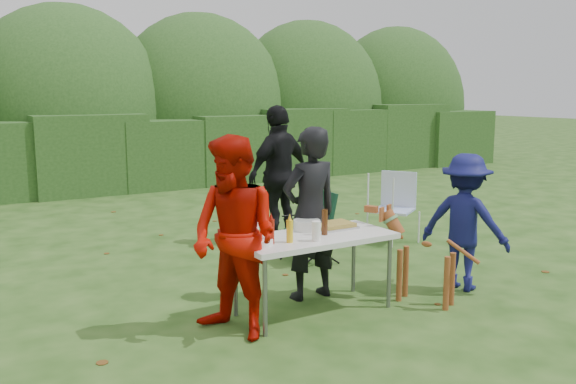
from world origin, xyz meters
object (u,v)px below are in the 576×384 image
person_red_jacket (235,238)px  paper_towel_roll (252,226)px  mustard_bottle (290,231)px  beer_bottle (325,222)px  lawn_chair (393,207)px  child (465,222)px  folding_table (314,241)px  ketchup_bottle (271,232)px  person_cook (310,214)px  camping_chair (309,227)px  person_black_puffy (279,175)px  dog (426,258)px

person_red_jacket → paper_towel_roll: 0.38m
mustard_bottle → paper_towel_roll: paper_towel_roll is taller
beer_bottle → paper_towel_roll: 0.70m
lawn_chair → mustard_bottle: 3.36m
child → paper_towel_roll: (-2.31, 0.36, 0.15)m
mustard_bottle → child: bearing=-3.7°
folding_table → person_red_jacket: 0.91m
child → ketchup_bottle: child is taller
person_cook → camping_chair: bearing=-124.8°
person_black_puffy → camping_chair: person_black_puffy is taller
camping_chair → paper_towel_roll: paper_towel_roll is taller
lawn_chair → camping_chair: bearing=-22.7°
person_black_puffy → person_cook: bearing=50.7°
person_cook → person_red_jacket: size_ratio=1.01×
person_cook → person_black_puffy: person_black_puffy is taller
person_red_jacket → child: bearing=66.0°
person_red_jacket → beer_bottle: size_ratio=7.13×
person_red_jacket → person_black_puffy: 3.27m
child → folding_table: bearing=57.1°
ketchup_bottle → beer_bottle: beer_bottle is taller
beer_bottle → paper_towel_roll: size_ratio=0.92×
folding_table → child: bearing=-8.0°
ketchup_bottle → mustard_bottle: bearing=-13.4°
mustard_bottle → lawn_chair: bearing=33.2°
person_black_puffy → child: bearing=86.8°
dog → mustard_bottle: bearing=53.2°
lawn_chair → mustard_bottle: bearing=0.5°
mustard_bottle → camping_chair: bearing=51.7°
folding_table → paper_towel_roll: (-0.59, 0.12, 0.18)m
person_cook → dog: bearing=138.5°
lawn_chair → person_cook: bearing=-1.8°
person_cook → folding_table: bearing=60.3°
dog → lawn_chair: 2.51m
folding_table → beer_bottle: beer_bottle is taller
paper_towel_roll → lawn_chair: bearing=27.7°
dog → beer_bottle: (-0.97, 0.34, 0.41)m
person_cook → ketchup_bottle: size_ratio=7.85×
folding_table → paper_towel_roll: size_ratio=5.77×
camping_chair → paper_towel_roll: size_ratio=3.36×
folding_table → child: 1.74m
person_cook → mustard_bottle: bearing=40.1°
child → camping_chair: child is taller
person_cook → beer_bottle: person_cook is taller
child → paper_towel_roll: size_ratio=5.51×
person_red_jacket → dog: person_red_jacket is taller
folding_table → camping_chair: size_ratio=1.72×
person_cook → camping_chair: size_ratio=1.98×
person_black_puffy → beer_bottle: bearing=52.1°
ketchup_bottle → beer_bottle: (0.60, 0.04, 0.01)m
camping_chair → mustard_bottle: mustard_bottle is taller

